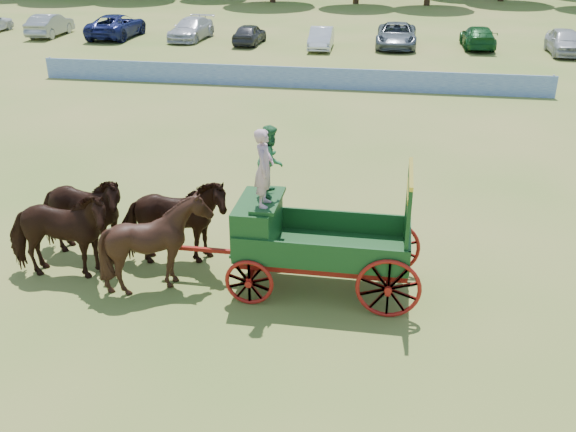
{
  "coord_description": "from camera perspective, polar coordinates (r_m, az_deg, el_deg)",
  "views": [
    {
      "loc": [
        4.52,
        -13.79,
        7.75
      ],
      "look_at": [
        2.18,
        -0.08,
        1.3
      ],
      "focal_mm": 40.0,
      "sensor_mm": 36.0,
      "label": 1
    }
  ],
  "objects": [
    {
      "name": "sponsor_banner",
      "position": [
        33.06,
        -0.15,
        12.26
      ],
      "size": [
        26.0,
        0.08,
        1.05
      ],
      "primitive_type": "cube",
      "color": "#1C4499",
      "rests_on": "ground"
    },
    {
      "name": "horse_lead_right",
      "position": [
        16.6,
        -18.0,
        0.06
      ],
      "size": [
        2.75,
        1.43,
        2.25
      ],
      "primitive_type": "imported",
      "rotation": [
        0.0,
        0.0,
        1.49
      ],
      "color": "black",
      "rests_on": "ground"
    },
    {
      "name": "horse_lead_left",
      "position": [
        15.74,
        -19.75,
        -1.6
      ],
      "size": [
        2.77,
        1.48,
        2.25
      ],
      "primitive_type": "imported",
      "rotation": [
        0.0,
        0.0,
        1.67
      ],
      "color": "black",
      "rests_on": "ground"
    },
    {
      "name": "ground",
      "position": [
        16.45,
        -7.46,
        -3.46
      ],
      "size": [
        160.0,
        160.0,
        0.0
      ],
      "primitive_type": "plane",
      "color": "olive",
      "rests_on": "ground"
    },
    {
      "name": "horse_wheel_right",
      "position": [
        15.67,
        -10.16,
        -0.56
      ],
      "size": [
        2.86,
        1.78,
        2.25
      ],
      "primitive_type": "imported",
      "rotation": [
        0.0,
        0.0,
        1.8
      ],
      "color": "black",
      "rests_on": "ground"
    },
    {
      "name": "parked_cars",
      "position": [
        45.65,
        -1.79,
        16.06
      ],
      "size": [
        47.49,
        7.04,
        1.64
      ],
      "color": "silver",
      "rests_on": "ground"
    },
    {
      "name": "farm_dray",
      "position": [
        14.26,
        0.2,
        -0.32
      ],
      "size": [
        6.0,
        2.0,
        3.85
      ],
      "color": "#9D0F11",
      "rests_on": "ground"
    },
    {
      "name": "horse_wheel_left",
      "position": [
        14.75,
        -11.55,
        -2.36
      ],
      "size": [
        2.4,
        2.23,
        2.25
      ],
      "primitive_type": "imported",
      "rotation": [
        0.0,
        0.0,
        1.34
      ],
      "color": "black",
      "rests_on": "ground"
    }
  ]
}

